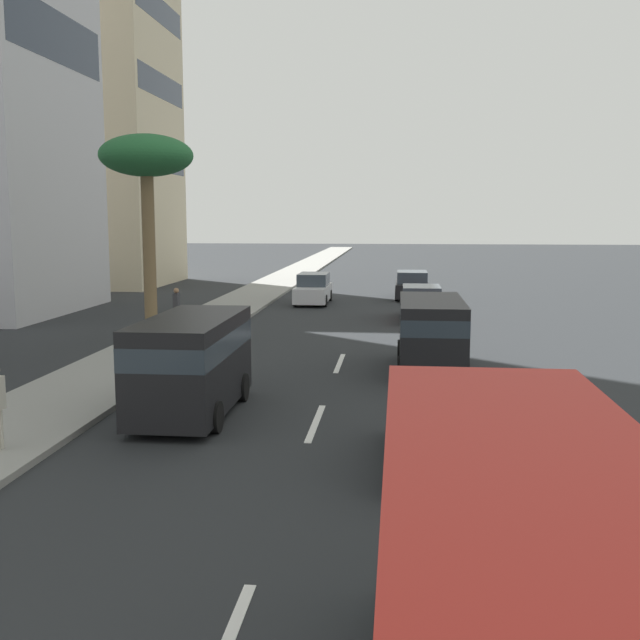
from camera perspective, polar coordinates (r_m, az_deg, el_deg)
ground_plane at (r=34.72m, az=2.80°, el=-0.07°), size 198.00×198.00×0.00m
sidewalk_right at (r=35.71m, az=-8.10°, el=0.20°), size 162.00×3.35×0.15m
lane_stripe_mid at (r=17.70m, az=-0.33°, el=-7.81°), size 3.20×0.16×0.01m
lane_stripe_far at (r=24.72m, az=1.50°, el=-3.29°), size 3.20×0.16×0.01m
van_lead at (r=23.57m, az=8.45°, el=-0.76°), size 4.92×2.07×2.24m
minibus_second at (r=6.87m, az=14.87°, el=-19.86°), size 6.36×2.40×2.95m
car_third at (r=35.13m, az=7.69°, el=1.22°), size 4.56×1.93×1.62m
car_fourth at (r=44.45m, az=6.99°, el=2.62°), size 4.74×1.94×1.62m
car_fifth at (r=14.78m, az=8.82°, el=-8.14°), size 4.22×1.84×1.55m
van_sixth at (r=18.39m, az=-9.73°, el=-2.95°), size 4.94×2.08×2.40m
car_seventh at (r=41.62m, az=-0.51°, el=2.35°), size 4.57×1.81×1.67m
pedestrian_by_tree at (r=31.90m, az=-10.84°, el=1.06°), size 0.34×0.24×1.69m
palm_tree at (r=30.22m, az=-13.05°, el=11.59°), size 3.60×3.60×7.78m
office_tower_far at (r=57.16m, az=-17.42°, el=20.06°), size 10.50×10.59×34.39m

